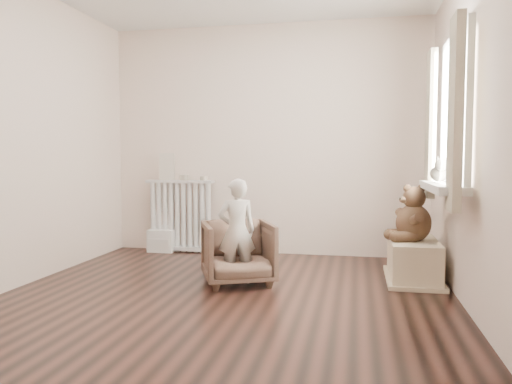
% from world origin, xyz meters
% --- Properties ---
extents(floor, '(3.60, 3.60, 0.01)m').
position_xyz_m(floor, '(0.00, 0.00, 0.00)').
color(floor, black).
rests_on(floor, ground).
extents(back_wall, '(3.60, 0.02, 2.60)m').
position_xyz_m(back_wall, '(0.00, 1.80, 1.30)').
color(back_wall, white).
rests_on(back_wall, ground).
extents(front_wall, '(3.60, 0.02, 2.60)m').
position_xyz_m(front_wall, '(0.00, -1.80, 1.30)').
color(front_wall, white).
rests_on(front_wall, ground).
extents(left_wall, '(0.02, 3.60, 2.60)m').
position_xyz_m(left_wall, '(-1.80, 0.00, 1.30)').
color(left_wall, white).
rests_on(left_wall, ground).
extents(right_wall, '(0.02, 3.60, 2.60)m').
position_xyz_m(right_wall, '(1.80, 0.00, 1.30)').
color(right_wall, white).
rests_on(right_wall, ground).
extents(window, '(0.03, 0.90, 1.10)m').
position_xyz_m(window, '(1.76, 0.30, 1.45)').
color(window, white).
rests_on(window, right_wall).
extents(window_sill, '(0.22, 1.10, 0.06)m').
position_xyz_m(window_sill, '(1.67, 0.30, 0.87)').
color(window_sill, silver).
rests_on(window_sill, right_wall).
extents(curtain_left, '(0.06, 0.26, 1.30)m').
position_xyz_m(curtain_left, '(1.65, -0.27, 1.39)').
color(curtain_left, '#C2B79A').
rests_on(curtain_left, right_wall).
extents(curtain_right, '(0.06, 0.26, 1.30)m').
position_xyz_m(curtain_right, '(1.65, 0.87, 1.39)').
color(curtain_right, '#C2B79A').
rests_on(curtain_right, right_wall).
extents(radiator, '(0.79, 0.15, 0.84)m').
position_xyz_m(radiator, '(-1.00, 1.68, 0.39)').
color(radiator, silver).
rests_on(radiator, floor).
extents(paper_doll, '(0.19, 0.02, 0.31)m').
position_xyz_m(paper_doll, '(-1.16, 1.68, 0.99)').
color(paper_doll, beige).
rests_on(paper_doll, radiator).
extents(tin_a, '(0.10, 0.10, 0.06)m').
position_xyz_m(tin_a, '(-0.95, 1.68, 0.87)').
color(tin_a, '#A59E8C').
rests_on(tin_a, radiator).
extents(tin_b, '(0.08, 0.08, 0.05)m').
position_xyz_m(tin_b, '(-0.71, 1.68, 0.86)').
color(tin_b, '#A59E8C').
rests_on(tin_b, radiator).
extents(toy_vanity, '(0.30, 0.21, 0.47)m').
position_xyz_m(toy_vanity, '(-1.22, 1.65, 0.28)').
color(toy_vanity, silver).
rests_on(toy_vanity, floor).
extents(armchair, '(0.78, 0.79, 0.55)m').
position_xyz_m(armchair, '(0.01, 0.38, 0.27)').
color(armchair, brown).
rests_on(armchair, floor).
extents(child, '(0.39, 0.33, 0.90)m').
position_xyz_m(child, '(0.01, 0.33, 0.47)').
color(child, silver).
rests_on(child, armchair).
extents(toy_bench, '(0.41, 0.78, 0.37)m').
position_xyz_m(toy_bench, '(1.52, 0.80, 0.20)').
color(toy_bench, beige).
rests_on(toy_bench, floor).
extents(teddy_bear, '(0.47, 0.41, 0.49)m').
position_xyz_m(teddy_bear, '(1.51, 0.77, 0.67)').
color(teddy_bear, '#392517').
rests_on(teddy_bear, toy_bench).
extents(plush_cat, '(0.22, 0.27, 0.20)m').
position_xyz_m(plush_cat, '(1.66, 0.40, 1.00)').
color(plush_cat, '#68635A').
rests_on(plush_cat, window_sill).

